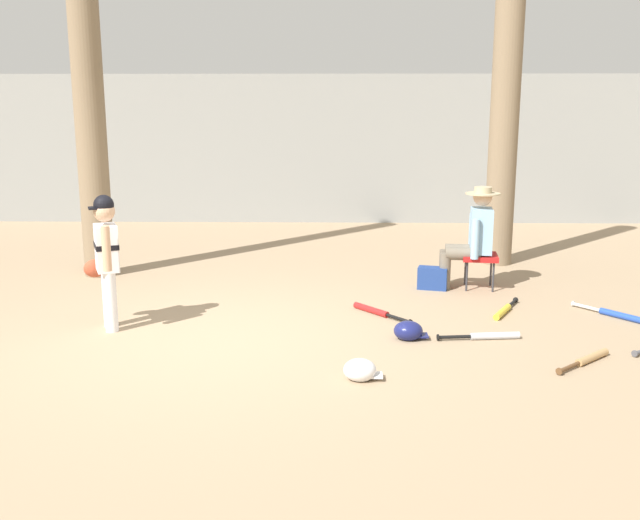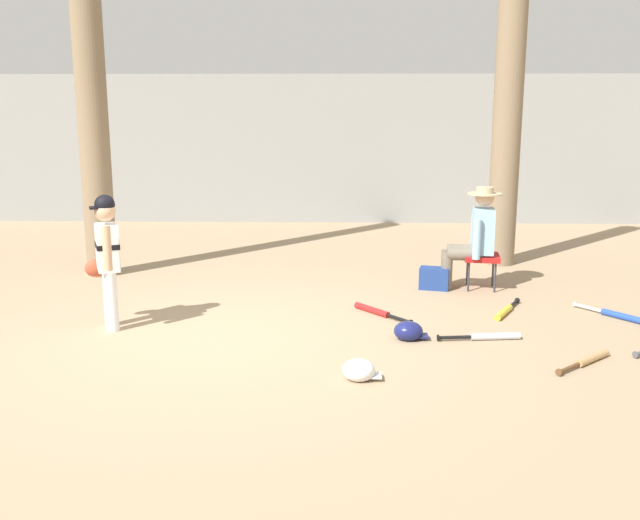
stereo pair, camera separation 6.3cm
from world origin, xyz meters
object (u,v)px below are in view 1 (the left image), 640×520
(handbag_beside_stool, at_px, (433,278))
(bat_aluminum_silver, at_px, (488,336))
(bat_red_barrel, at_px, (375,311))
(bat_wood_tan, at_px, (589,359))
(tree_behind_spectator, at_px, (505,115))
(tree_near_player, at_px, (85,49))
(bat_yellow_trainer, at_px, (504,310))
(batting_helmet_white, at_px, (360,370))
(folding_stool, at_px, (480,258))
(bat_blue_youth, at_px, (616,314))
(batting_helmet_navy, at_px, (408,331))
(seated_spectator, at_px, (472,235))
(young_ballplayer, at_px, (106,253))

(handbag_beside_stool, height_order, bat_aluminum_silver, handbag_beside_stool)
(bat_aluminum_silver, distance_m, bat_red_barrel, 1.28)
(bat_red_barrel, relative_size, bat_wood_tan, 1.11)
(tree_behind_spectator, distance_m, bat_red_barrel, 3.62)
(tree_near_player, distance_m, bat_yellow_trainer, 5.72)
(tree_behind_spectator, distance_m, batting_helmet_white, 5.10)
(tree_near_player, bearing_deg, bat_aluminum_silver, -29.31)
(folding_stool, distance_m, bat_aluminum_silver, 1.94)
(handbag_beside_stool, bearing_deg, bat_aluminum_silver, -81.52)
(bat_blue_youth, bearing_deg, folding_stool, 135.21)
(batting_helmet_white, bearing_deg, batting_helmet_navy, 64.50)
(handbag_beside_stool, xyz_separation_m, bat_yellow_trainer, (0.61, -1.00, -0.10))
(folding_stool, distance_m, seated_spectator, 0.29)
(young_ballplayer, height_order, folding_stool, young_ballplayer)
(tree_behind_spectator, relative_size, seated_spectator, 3.75)
(folding_stool, bearing_deg, handbag_beside_stool, -175.37)
(seated_spectator, xyz_separation_m, batting_helmet_navy, (-0.92, -1.91, -0.56))
(tree_near_player, height_order, bat_red_barrel, tree_near_player)
(folding_stool, height_order, bat_red_barrel, folding_stool)
(young_ballplayer, distance_m, bat_red_barrel, 2.75)
(seated_spectator, bearing_deg, batting_helmet_navy, -115.62)
(young_ballplayer, height_order, batting_helmet_white, young_ballplayer)
(tree_near_player, distance_m, folding_stool, 5.30)
(tree_behind_spectator, height_order, bat_red_barrel, tree_behind_spectator)
(folding_stool, distance_m, bat_yellow_trainer, 1.10)
(bat_aluminum_silver, xyz_separation_m, batting_helmet_white, (-1.22, -1.01, 0.04))
(bat_yellow_trainer, bearing_deg, tree_behind_spectator, 79.43)
(tree_behind_spectator, bearing_deg, bat_blue_youth, -75.36)
(handbag_beside_stool, xyz_separation_m, batting_helmet_navy, (-0.46, -1.85, -0.05))
(folding_stool, bearing_deg, seated_spectator, 173.27)
(bat_blue_youth, bearing_deg, tree_behind_spectator, 104.64)
(seated_spectator, distance_m, bat_wood_tan, 2.63)
(tree_near_player, bearing_deg, tree_behind_spectator, 8.60)
(tree_behind_spectator, relative_size, batting_helmet_navy, 14.14)
(seated_spectator, height_order, bat_blue_youth, seated_spectator)
(folding_stool, bearing_deg, tree_behind_spectator, 69.46)
(young_ballplayer, relative_size, bat_wood_tan, 2.20)
(tree_near_player, relative_size, batting_helmet_white, 19.33)
(batting_helmet_navy, bearing_deg, bat_wood_tan, -21.86)
(bat_yellow_trainer, xyz_separation_m, batting_helmet_navy, (-1.08, -0.85, 0.05))
(bat_aluminum_silver, height_order, bat_blue_youth, same)
(batting_helmet_white, bearing_deg, bat_blue_youth, 33.02)
(seated_spectator, bearing_deg, batting_helmet_white, -115.58)
(tree_behind_spectator, bearing_deg, handbag_beside_stool, -126.90)
(batting_helmet_white, xyz_separation_m, batting_helmet_navy, (0.48, 1.01, 0.00))
(batting_helmet_navy, bearing_deg, seated_spectator, 64.38)
(bat_yellow_trainer, relative_size, bat_blue_youth, 1.04)
(tree_behind_spectator, distance_m, young_ballplayer, 5.46)
(young_ballplayer, distance_m, bat_yellow_trainer, 4.05)
(bat_red_barrel, bearing_deg, young_ballplayer, -168.45)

